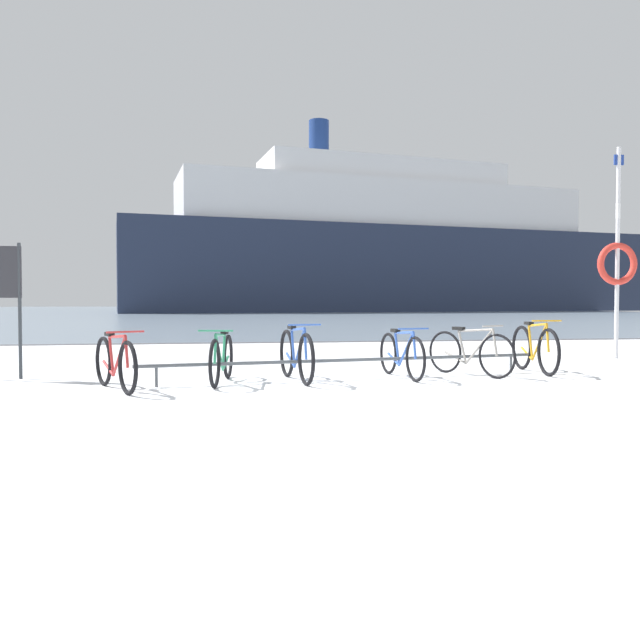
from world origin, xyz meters
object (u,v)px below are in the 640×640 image
at_px(bicycle_5, 535,349).
at_px(rescue_post, 617,260).
at_px(bicycle_0, 115,363).
at_px(info_sign, 2,287).
at_px(bicycle_1, 222,358).
at_px(ferry_ship, 390,250).
at_px(bicycle_3, 401,355).
at_px(bicycle_4, 470,352).
at_px(bicycle_2, 296,355).

relative_size(bicycle_5, rescue_post, 0.41).
distance_m(bicycle_0, info_sign, 2.52).
relative_size(bicycle_1, ferry_ship, 0.03).
bearing_deg(bicycle_1, bicycle_0, -160.17).
bearing_deg(bicycle_3, bicycle_1, -175.40).
bearing_deg(bicycle_3, bicycle_4, 5.56).
height_order(bicycle_3, ferry_ship, ferry_ship).
distance_m(bicycle_2, bicycle_3, 1.59).
bearing_deg(bicycle_5, bicycle_2, -173.15).
relative_size(bicycle_2, ferry_ship, 0.03).
bearing_deg(bicycle_2, rescue_post, 20.79).
height_order(bicycle_3, bicycle_4, bicycle_4).
distance_m(bicycle_3, rescue_post, 5.83).
distance_m(bicycle_5, rescue_post, 3.82).
bearing_deg(bicycle_1, ferry_ship, 72.64).
height_order(bicycle_2, bicycle_3, bicycle_2).
height_order(bicycle_2, bicycle_5, bicycle_5).
bearing_deg(bicycle_5, bicycle_3, -172.05).
distance_m(bicycle_3, bicycle_4, 1.12).
height_order(bicycle_3, rescue_post, rescue_post).
height_order(bicycle_4, bicycle_5, bicycle_5).
height_order(bicycle_1, ferry_ship, ferry_ship).
distance_m(bicycle_4, bicycle_5, 1.18).
bearing_deg(ferry_ship, bicycle_0, -108.42).
bearing_deg(info_sign, bicycle_2, -12.11).
relative_size(bicycle_2, bicycle_5, 1.01).
relative_size(bicycle_5, info_sign, 0.86).
bearing_deg(bicycle_2, bicycle_4, 5.39).
height_order(bicycle_0, bicycle_3, bicycle_0).
relative_size(bicycle_2, info_sign, 0.88).
distance_m(bicycle_1, bicycle_2, 1.04).
bearing_deg(bicycle_2, bicycle_3, 5.28).
relative_size(bicycle_0, bicycle_1, 0.92).
bearing_deg(bicycle_4, ferry_ship, 75.98).
bearing_deg(bicycle_2, ferry_ship, 73.56).
bearing_deg(bicycle_2, bicycle_5, 6.85).
xyz_separation_m(bicycle_3, info_sign, (-5.77, 0.75, 1.00)).
bearing_deg(bicycle_0, info_sign, 141.35).
bearing_deg(bicycle_4, bicycle_5, 10.21).
distance_m(bicycle_2, bicycle_5, 3.88).
bearing_deg(bicycle_2, bicycle_0, -167.03).
bearing_deg(info_sign, bicycle_5, -3.11).
bearing_deg(ferry_ship, info_sign, -110.46).
distance_m(bicycle_5, ferry_ship, 59.44).
height_order(bicycle_5, info_sign, info_sign).
bearing_deg(bicycle_1, bicycle_2, 3.56).
bearing_deg(bicycle_2, bicycle_1, -176.44).
xyz_separation_m(bicycle_4, ferry_ship, (14.44, 57.81, 6.31)).
bearing_deg(bicycle_4, info_sign, 174.65).
distance_m(bicycle_4, rescue_post, 4.83).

